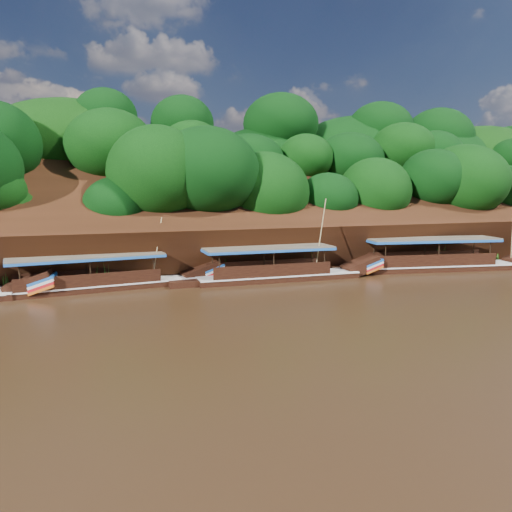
{
  "coord_description": "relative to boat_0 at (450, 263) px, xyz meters",
  "views": [
    {
      "loc": [
        -15.09,
        -25.68,
        6.73
      ],
      "look_at": [
        -3.35,
        7.0,
        1.93
      ],
      "focal_mm": 35.0,
      "sensor_mm": 36.0,
      "label": 1
    }
  ],
  "objects": [
    {
      "name": "boat_2",
      "position": [
        -26.6,
        1.4,
        -0.08
      ],
      "size": [
        14.91,
        3.65,
        5.1
      ],
      "rotation": [
        0.0,
        0.0,
        0.12
      ],
      "color": "black",
      "rests_on": "ground"
    },
    {
      "name": "boat_1",
      "position": [
        -14.29,
        0.45,
        -0.04
      ],
      "size": [
        14.35,
        2.77,
        6.38
      ],
      "rotation": [
        0.0,
        0.0,
        -0.02
      ],
      "color": "black",
      "rests_on": "ground"
    },
    {
      "name": "boat_0",
      "position": [
        0.0,
        0.0,
        0.0
      ],
      "size": [
        16.53,
        4.78,
        7.55
      ],
      "rotation": [
        0.0,
        0.0,
        -0.16
      ],
      "color": "black",
      "rests_on": "ground"
    },
    {
      "name": "ground",
      "position": [
        -13.57,
        -6.95,
        -0.6
      ],
      "size": [
        160.0,
        160.0,
        0.0
      ],
      "primitive_type": "plane",
      "color": "black",
      "rests_on": "ground"
    },
    {
      "name": "riverbank",
      "position": [
        -13.58,
        15.78,
        1.29
      ],
      "size": [
        120.0,
        30.06,
        19.4
      ],
      "color": "black",
      "rests_on": "ground"
    },
    {
      "name": "reeds",
      "position": [
        -15.98,
        2.48,
        0.31
      ],
      "size": [
        50.42,
        2.71,
        2.07
      ],
      "color": "#2D5C17",
      "rests_on": "ground"
    }
  ]
}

